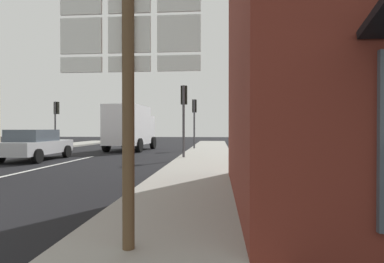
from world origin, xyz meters
TOP-DOWN VIEW (x-y plane):
  - ground_plane at (0.00, 10.00)m, footprint 80.00×80.00m
  - sidewalk_right at (6.17, 8.00)m, footprint 2.69×44.00m
  - lane_centre_stripe at (0.00, 6.00)m, footprint 0.16×12.00m
  - sedan_far at (-1.96, 9.89)m, footprint 2.03×4.23m
  - delivery_truck at (0.75, 16.66)m, footprint 2.70×5.11m
  - route_sign_post at (5.75, -0.72)m, footprint 1.66×0.14m
  - traffic_light_near_right at (5.13, 10.74)m, footprint 0.30×0.49m
  - traffic_light_far_left at (-5.13, 17.67)m, footprint 0.30×0.49m
  - traffic_light_far_right at (5.13, 17.45)m, footprint 0.30×0.49m

SIDE VIEW (x-z plane):
  - ground_plane at x=0.00m, z-range 0.00..0.00m
  - lane_centre_stripe at x=0.00m, z-range 0.00..0.01m
  - sidewalk_right at x=6.17m, z-range 0.00..0.14m
  - sedan_far at x=-1.96m, z-range 0.03..1.50m
  - delivery_truck at x=0.75m, z-range 0.13..3.18m
  - route_sign_post at x=5.75m, z-range 0.40..3.60m
  - traffic_light_far_left at x=-5.13m, z-range 0.84..4.33m
  - traffic_light_far_right at x=5.13m, z-range 0.86..4.41m
  - traffic_light_near_right at x=5.13m, z-range 0.87..4.47m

